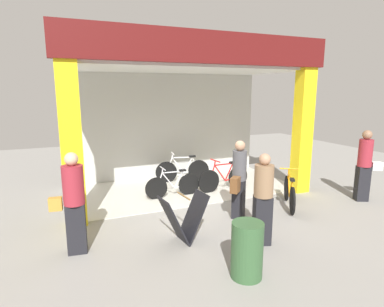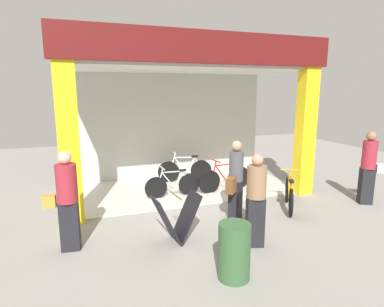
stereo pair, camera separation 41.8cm
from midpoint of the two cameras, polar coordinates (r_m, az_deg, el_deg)
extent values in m
plane|color=gray|center=(7.85, 3.36, -9.25)|extent=(20.47, 20.47, 0.00)
cube|color=beige|center=(9.14, -0.23, -6.20)|extent=(6.24, 2.92, 0.02)
cube|color=#B7B7B2|center=(10.17, -2.98, 5.08)|extent=(6.24, 0.12, 3.32)
cube|color=yellow|center=(6.85, -19.52, 1.48)|extent=(0.41, 0.36, 3.32)
cube|color=yellow|center=(8.98, 20.89, 3.55)|extent=(0.41, 0.36, 3.32)
cube|color=#591414|center=(7.28, 4.19, 18.48)|extent=(6.44, 0.20, 0.69)
cube|color=silver|center=(8.74, -0.24, 14.80)|extent=(6.24, 2.92, 0.06)
cylinder|color=black|center=(9.18, 9.82, -4.25)|extent=(0.64, 0.13, 0.64)
cylinder|color=black|center=(8.63, 4.54, -5.11)|extent=(0.64, 0.13, 0.64)
cylinder|color=red|center=(9.05, 8.63, -4.60)|extent=(0.43, 0.09, 0.08)
cylinder|color=red|center=(8.95, 8.21, -3.39)|extent=(0.28, 0.07, 0.48)
cylinder|color=red|center=(8.77, 6.57, -3.58)|extent=(0.40, 0.09, 0.50)
cylinder|color=red|center=(8.79, 7.28, -2.01)|extent=(0.62, 0.12, 0.05)
cylinder|color=red|center=(9.06, 9.32, -3.07)|extent=(0.21, 0.06, 0.43)
cylinder|color=red|center=(8.63, 5.12, -3.64)|extent=(0.20, 0.06, 0.45)
cylinder|color=red|center=(8.61, 5.65, -1.76)|extent=(0.06, 0.04, 0.13)
cylinder|color=red|center=(8.60, 5.72, -1.33)|extent=(0.09, 0.45, 0.03)
cube|color=black|center=(8.96, 8.90, -1.67)|extent=(0.21, 0.12, 0.05)
cylinder|color=black|center=(8.49, 0.89, -5.56)|extent=(0.58, 0.05, 0.58)
cylinder|color=black|center=(8.22, -5.00, -6.18)|extent=(0.58, 0.05, 0.58)
cylinder|color=silver|center=(8.43, -0.46, -5.85)|extent=(0.39, 0.04, 0.08)
cylinder|color=silver|center=(8.35, -0.99, -4.67)|extent=(0.25, 0.04, 0.44)
cylinder|color=silver|center=(8.26, -2.82, -4.80)|extent=(0.36, 0.04, 0.46)
cylinder|color=silver|center=(8.24, -2.09, -3.31)|extent=(0.56, 0.04, 0.05)
cylinder|color=silver|center=(8.41, 0.26, -4.40)|extent=(0.19, 0.03, 0.39)
cylinder|color=silver|center=(8.19, -4.42, -4.80)|extent=(0.17, 0.03, 0.40)
cylinder|color=silver|center=(8.14, -3.90, -3.03)|extent=(0.05, 0.03, 0.12)
cylinder|color=silver|center=(8.13, -3.84, -2.62)|extent=(0.04, 0.41, 0.03)
cube|color=black|center=(8.32, -0.26, -3.02)|extent=(0.18, 0.09, 0.04)
cylinder|color=black|center=(9.82, 2.86, -3.06)|extent=(0.65, 0.14, 0.65)
cylinder|color=black|center=(9.64, -2.97, -3.33)|extent=(0.65, 0.14, 0.65)
cylinder|color=white|center=(9.78, 1.51, -3.26)|extent=(0.44, 0.10, 0.08)
cylinder|color=white|center=(9.71, 0.99, -2.08)|extent=(0.29, 0.08, 0.49)
cylinder|color=white|center=(9.65, -0.82, -2.11)|extent=(0.40, 0.10, 0.51)
cylinder|color=white|center=(9.62, -0.09, -0.71)|extent=(0.62, 0.13, 0.05)
cylinder|color=white|center=(9.75, 2.24, -1.89)|extent=(0.22, 0.07, 0.44)
cylinder|color=white|center=(9.60, -2.39, -2.04)|extent=(0.20, 0.07, 0.45)
cylinder|color=white|center=(9.55, -1.86, -0.35)|extent=(0.06, 0.04, 0.14)
cylinder|color=white|center=(9.54, -1.81, 0.03)|extent=(0.10, 0.45, 0.03)
cube|color=black|center=(9.68, 1.73, -0.52)|extent=(0.21, 0.13, 0.05)
cylinder|color=black|center=(7.49, 18.85, -8.33)|extent=(0.36, 0.56, 0.63)
cylinder|color=black|center=(8.41, 18.07, -6.15)|extent=(0.36, 0.56, 0.63)
cylinder|color=orange|center=(7.71, 18.64, -7.94)|extent=(0.25, 0.38, 0.08)
cylinder|color=orange|center=(7.73, 18.66, -6.30)|extent=(0.17, 0.25, 0.47)
cylinder|color=orange|center=(8.01, 18.42, -5.61)|extent=(0.23, 0.35, 0.49)
cylinder|color=orange|center=(7.84, 18.62, -4.26)|extent=(0.34, 0.53, 0.05)
cylinder|color=orange|center=(7.52, 18.85, -6.60)|extent=(0.14, 0.19, 0.42)
cylinder|color=orange|center=(8.25, 18.23, -4.94)|extent=(0.13, 0.18, 0.44)
cylinder|color=orange|center=(8.10, 18.42, -3.24)|extent=(0.06, 0.06, 0.13)
cylinder|color=orange|center=(8.08, 18.45, -2.82)|extent=(0.39, 0.25, 0.03)
cube|color=black|center=(7.54, 18.89, -4.71)|extent=(0.18, 0.21, 0.05)
cube|color=black|center=(5.85, -2.62, -11.94)|extent=(0.49, 0.53, 0.89)
cube|color=black|center=(6.01, 1.02, -11.28)|extent=(0.49, 0.53, 0.89)
cylinder|color=olive|center=(5.77, -0.79, -7.57)|extent=(0.08, 0.48, 0.03)
cube|color=black|center=(9.02, 29.88, -5.08)|extent=(0.37, 0.34, 0.89)
cylinder|color=maroon|center=(8.85, 30.37, -0.20)|extent=(0.43, 0.43, 0.68)
sphere|color=#8C664C|center=(8.79, 30.66, 2.70)|extent=(0.23, 0.23, 0.23)
cube|color=white|center=(9.05, 31.93, -2.27)|extent=(0.29, 0.24, 0.21)
cube|color=black|center=(5.97, -19.12, -12.13)|extent=(0.34, 0.27, 0.87)
cylinder|color=maroon|center=(5.72, -19.61, -5.04)|extent=(0.38, 0.38, 0.66)
sphere|color=#D8AD8C|center=(5.62, -19.90, -0.72)|extent=(0.22, 0.22, 0.22)
cube|color=#BF8C33|center=(5.85, -22.32, -7.97)|extent=(0.22, 0.15, 0.22)
cube|color=black|center=(5.94, 13.25, -11.79)|extent=(0.36, 0.32, 0.90)
cylinder|color=#8C6B4C|center=(5.70, 13.58, -4.95)|extent=(0.43, 0.43, 0.57)
sphere|color=tan|center=(5.61, 13.76, -1.14)|extent=(0.20, 0.20, 0.20)
cube|color=black|center=(7.03, 9.48, -8.17)|extent=(0.36, 0.36, 0.86)
cylinder|color=#4C4C51|center=(6.82, 9.68, -2.24)|extent=(0.43, 0.43, 0.64)
sphere|color=tan|center=(6.74, 9.79, 1.31)|extent=(0.22, 0.22, 0.22)
cube|color=brown|center=(6.63, 8.82, -5.69)|extent=(0.30, 0.30, 0.32)
cylinder|color=#335933|center=(4.94, 10.09, -16.89)|extent=(0.47, 0.47, 0.86)
camera|label=1|loc=(0.21, -88.54, 0.29)|focal=29.79mm
camera|label=2|loc=(0.21, 91.46, -0.29)|focal=29.79mm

